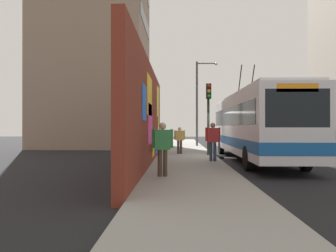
{
  "coord_description": "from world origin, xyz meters",
  "views": [
    {
      "loc": [
        -18.06,
        2.09,
        1.74
      ],
      "look_at": [
        1.78,
        2.64,
        1.77
      ],
      "focal_mm": 35.81,
      "sensor_mm": 36.0,
      "label": 1
    }
  ],
  "objects_px": {
    "pedestrian_near_wall": "(162,145)",
    "street_lamp": "(199,98)",
    "parked_car_black": "(293,138)",
    "parked_car_red": "(273,136)",
    "pedestrian_midblock": "(180,138)",
    "city_bus": "(253,124)",
    "traffic_light": "(208,107)",
    "pedestrian_at_curb": "(213,138)",
    "parked_car_white": "(328,142)"
  },
  "relations": [
    {
      "from": "city_bus",
      "to": "pedestrian_midblock",
      "type": "distance_m",
      "value": 4.49
    },
    {
      "from": "pedestrian_at_curb",
      "to": "pedestrian_near_wall",
      "type": "height_order",
      "value": "pedestrian_at_curb"
    },
    {
      "from": "pedestrian_near_wall",
      "to": "street_lamp",
      "type": "relative_size",
      "value": 0.25
    },
    {
      "from": "city_bus",
      "to": "pedestrian_at_curb",
      "type": "bearing_deg",
      "value": 128.92
    },
    {
      "from": "city_bus",
      "to": "parked_car_red",
      "type": "height_order",
      "value": "city_bus"
    },
    {
      "from": "traffic_light",
      "to": "street_lamp",
      "type": "height_order",
      "value": "street_lamp"
    },
    {
      "from": "parked_car_white",
      "to": "parked_car_black",
      "type": "bearing_deg",
      "value": -0.0
    },
    {
      "from": "pedestrian_near_wall",
      "to": "traffic_light",
      "type": "distance_m",
      "value": 8.49
    },
    {
      "from": "parked_car_white",
      "to": "pedestrian_at_curb",
      "type": "relative_size",
      "value": 2.42
    },
    {
      "from": "parked_car_black",
      "to": "traffic_light",
      "type": "height_order",
      "value": "traffic_light"
    },
    {
      "from": "pedestrian_at_curb",
      "to": "street_lamp",
      "type": "distance_m",
      "value": 12.86
    },
    {
      "from": "parked_car_black",
      "to": "traffic_light",
      "type": "xyz_separation_m",
      "value": [
        -7.74,
        7.35,
        2.01
      ]
    },
    {
      "from": "city_bus",
      "to": "street_lamp",
      "type": "height_order",
      "value": "street_lamp"
    },
    {
      "from": "pedestrian_midblock",
      "to": "traffic_light",
      "type": "relative_size",
      "value": 0.39
    },
    {
      "from": "parked_car_white",
      "to": "pedestrian_midblock",
      "type": "bearing_deg",
      "value": 95.25
    },
    {
      "from": "parked_car_black",
      "to": "street_lamp",
      "type": "xyz_separation_m",
      "value": [
        1.5,
        7.25,
        3.32
      ]
    },
    {
      "from": "pedestrian_midblock",
      "to": "pedestrian_at_curb",
      "type": "bearing_deg",
      "value": -160.12
    },
    {
      "from": "parked_car_black",
      "to": "parked_car_red",
      "type": "xyz_separation_m",
      "value": [
        5.6,
        0.0,
        -0.0
      ]
    },
    {
      "from": "parked_car_black",
      "to": "pedestrian_near_wall",
      "type": "distance_m",
      "value": 18.44
    },
    {
      "from": "parked_car_red",
      "to": "traffic_light",
      "type": "bearing_deg",
      "value": 151.14
    },
    {
      "from": "pedestrian_at_curb",
      "to": "street_lamp",
      "type": "xyz_separation_m",
      "value": [
        12.51,
        -0.2,
        2.96
      ]
    },
    {
      "from": "pedestrian_at_curb",
      "to": "pedestrian_near_wall",
      "type": "bearing_deg",
      "value": 155.93
    },
    {
      "from": "parked_car_red",
      "to": "pedestrian_at_curb",
      "type": "height_order",
      "value": "pedestrian_at_curb"
    },
    {
      "from": "street_lamp",
      "to": "city_bus",
      "type": "bearing_deg",
      "value": -169.12
    },
    {
      "from": "city_bus",
      "to": "traffic_light",
      "type": "relative_size",
      "value": 3.17
    },
    {
      "from": "parked_car_red",
      "to": "pedestrian_at_curb",
      "type": "bearing_deg",
      "value": 155.83
    },
    {
      "from": "pedestrian_at_curb",
      "to": "street_lamp",
      "type": "bearing_deg",
      "value": -0.91
    },
    {
      "from": "parked_car_white",
      "to": "pedestrian_midblock",
      "type": "height_order",
      "value": "pedestrian_midblock"
    },
    {
      "from": "city_bus",
      "to": "parked_car_white",
      "type": "xyz_separation_m",
      "value": [
        3.15,
        -5.2,
        -1.04
      ]
    },
    {
      "from": "parked_car_black",
      "to": "pedestrian_midblock",
      "type": "bearing_deg",
      "value": 127.51
    },
    {
      "from": "pedestrian_near_wall",
      "to": "traffic_light",
      "type": "height_order",
      "value": "traffic_light"
    },
    {
      "from": "pedestrian_near_wall",
      "to": "pedestrian_midblock",
      "type": "bearing_deg",
      "value": -3.99
    },
    {
      "from": "parked_car_black",
      "to": "traffic_light",
      "type": "bearing_deg",
      "value": 136.49
    },
    {
      "from": "city_bus",
      "to": "street_lamp",
      "type": "distance_m",
      "value": 11.13
    },
    {
      "from": "pedestrian_near_wall",
      "to": "street_lamp",
      "type": "xyz_separation_m",
      "value": [
        17.25,
        -2.32,
        2.99
      ]
    },
    {
      "from": "traffic_light",
      "to": "street_lamp",
      "type": "relative_size",
      "value": 0.57
    },
    {
      "from": "parked_car_white",
      "to": "street_lamp",
      "type": "height_order",
      "value": "street_lamp"
    },
    {
      "from": "city_bus",
      "to": "parked_car_red",
      "type": "relative_size",
      "value": 2.88
    },
    {
      "from": "street_lamp",
      "to": "parked_car_black",
      "type": "bearing_deg",
      "value": -101.66
    },
    {
      "from": "pedestrian_at_curb",
      "to": "traffic_light",
      "type": "height_order",
      "value": "traffic_light"
    },
    {
      "from": "pedestrian_midblock",
      "to": "pedestrian_near_wall",
      "type": "relative_size",
      "value": 0.91
    },
    {
      "from": "pedestrian_midblock",
      "to": "pedestrian_near_wall",
      "type": "bearing_deg",
      "value": 176.01
    },
    {
      "from": "parked_car_red",
      "to": "traffic_light",
      "type": "height_order",
      "value": "traffic_light"
    },
    {
      "from": "city_bus",
      "to": "street_lamp",
      "type": "xyz_separation_m",
      "value": [
        10.69,
        2.05,
        2.29
      ]
    },
    {
      "from": "parked_car_black",
      "to": "parked_car_red",
      "type": "height_order",
      "value": "same"
    },
    {
      "from": "city_bus",
      "to": "pedestrian_at_curb",
      "type": "height_order",
      "value": "city_bus"
    },
    {
      "from": "parked_car_red",
      "to": "street_lamp",
      "type": "relative_size",
      "value": 0.63
    },
    {
      "from": "parked_car_white",
      "to": "traffic_light",
      "type": "xyz_separation_m",
      "value": [
        -1.69,
        7.35,
        2.02
      ]
    },
    {
      "from": "parked_car_red",
      "to": "pedestrian_near_wall",
      "type": "distance_m",
      "value": 23.4
    },
    {
      "from": "city_bus",
      "to": "parked_car_black",
      "type": "distance_m",
      "value": 10.61
    }
  ]
}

